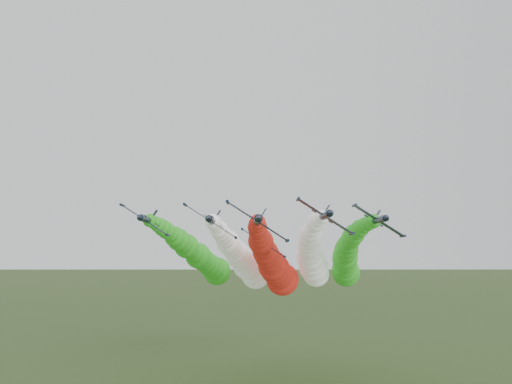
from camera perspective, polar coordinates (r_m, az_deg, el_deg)
jet_lead at (r=125.89m, az=2.12°, el=-8.52°), size 17.31×84.47×19.67m
jet_inner_left at (r=136.74m, az=-1.31°, el=-8.01°), size 17.01×84.17×19.37m
jet_inner_right at (r=133.91m, az=6.50°, el=-7.76°), size 16.64×83.80×19.00m
jet_outer_left at (r=145.16m, az=-6.29°, el=-7.55°), size 17.16×84.33×19.53m
jet_outer_right at (r=144.23m, az=10.32°, el=-7.65°), size 17.10×84.26×19.46m
jet_trail at (r=152.84m, az=2.11°, el=-8.98°), size 16.63×83.79×19.00m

